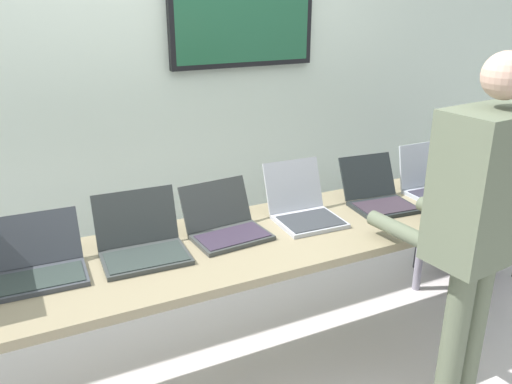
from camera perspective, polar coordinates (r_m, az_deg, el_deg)
name	(u,v)px	position (r m, az deg, el deg)	size (l,w,h in m)	color
ground	(242,378)	(2.86, -1.57, -19.44)	(8.00, 8.00, 0.04)	silver
back_wall	(162,74)	(3.28, -10.10, 12.41)	(8.00, 0.11, 2.72)	silver
workbench	(240,250)	(2.45, -1.74, -6.27)	(2.96, 0.70, 0.76)	gray
laptop_station_0	(41,263)	(2.29, -22.23, -7.13)	(0.35, 0.33, 0.22)	#383B42
laptop_station_1	(142,242)	(2.33, -12.23, -5.30)	(0.37, 0.34, 0.25)	#363A3A
laptop_station_2	(225,224)	(2.46, -3.32, -3.49)	(0.37, 0.35, 0.22)	#383B3A
laptop_station_3	(303,207)	(2.64, 5.12, -1.65)	(0.32, 0.37, 0.26)	#ADAEB8
laptop_station_4	(377,195)	(2.88, 12.98, -0.33)	(0.34, 0.38, 0.23)	#202526
laptop_station_5	(434,183)	(3.13, 18.68, 0.97)	(0.34, 0.31, 0.26)	#A9AEBC
person	(481,213)	(2.34, 23.15, -2.07)	(0.48, 0.62, 1.63)	#59614C
storage_cart	(472,214)	(3.81, 22.31, -2.24)	(0.56, 0.44, 0.66)	#342839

